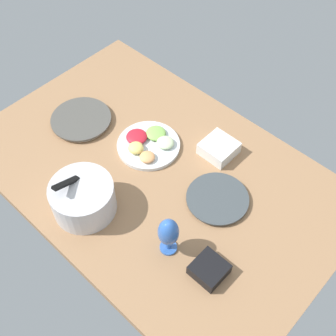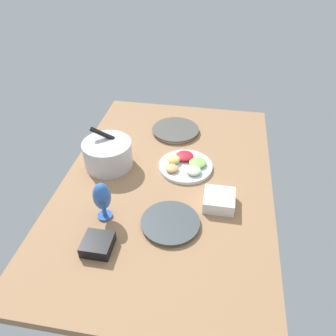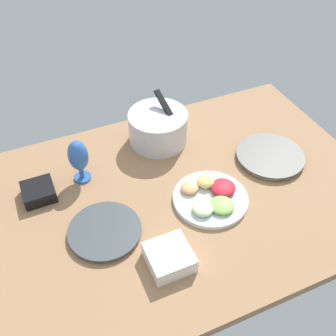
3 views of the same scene
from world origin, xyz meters
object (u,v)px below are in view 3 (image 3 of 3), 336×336
Objects in this scene: hurricane_glass_blue at (78,157)px; square_bowl_black at (38,191)px; dinner_plate_right at (270,156)px; square_bowl_white at (169,257)px; dinner_plate_left at (105,231)px; mixing_bowl at (158,127)px; fruit_platter at (211,197)px.

hurricane_glass_blue is 1.62× the size of square_bowl_black.
square_bowl_white is (-59.13, -29.39, 2.08)cm from dinner_plate_right.
dinner_plate_right is 94.20cm from square_bowl_black.
dinner_plate_right is at bearing 7.15° from dinner_plate_left.
dinner_plate_left is at bearing -132.97° from mixing_bowl.
hurricane_glass_blue is at bearing 107.87° from square_bowl_white.
dinner_plate_left is 41.11cm from fruit_platter.
square_bowl_white reaches higher than fruit_platter.
dinner_plate_right is at bearing -10.52° from square_bowl_black.
mixing_bowl is 38.30cm from hurricane_glass_blue.
hurricane_glass_blue is 52.64cm from square_bowl_white.
square_bowl_black is (-58.78, 27.83, 0.94)cm from fruit_platter.
square_bowl_black is at bearing 123.63° from dinner_plate_left.
dinner_plate_left is 25.57cm from square_bowl_white.
square_bowl_white is at bearing -51.70° from dinner_plate_left.
mixing_bowl is 41.20cm from fruit_platter.
mixing_bowl is at bearing 70.63° from square_bowl_white.
mixing_bowl is at bearing 96.25° from fruit_platter.
square_bowl_white is at bearing -143.43° from fruit_platter.
hurricane_glass_blue is 1.35× the size of square_bowl_white.
dinner_plate_left is 0.91× the size of dinner_plate_right.
dinner_plate_right is at bearing -38.02° from mixing_bowl.
square_bowl_black is (-92.61, 17.20, 1.52)cm from dinner_plate_right.
square_bowl_white reaches higher than dinner_plate_right.
square_bowl_white reaches higher than dinner_plate_left.
mixing_bowl is 56.01cm from square_bowl_black.
fruit_platter is 31.53cm from square_bowl_white.
square_bowl_white reaches higher than square_bowl_black.
dinner_plate_left is at bearing 128.30° from square_bowl_white.
square_bowl_black is at bearing 154.67° from fruit_platter.
square_bowl_white is 1.20× the size of square_bowl_black.
square_bowl_black is (-54.34, -12.73, -4.80)cm from mixing_bowl.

